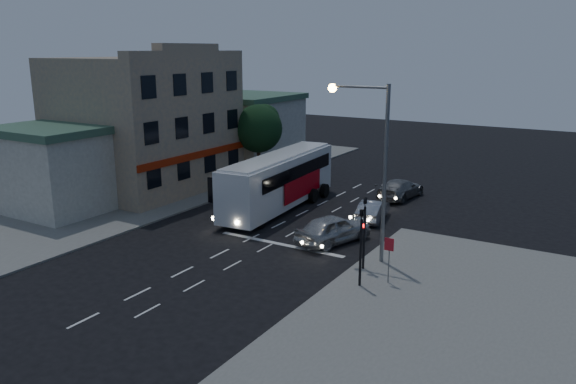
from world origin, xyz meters
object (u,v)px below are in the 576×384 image
Objects in this scene: streetlight at (373,153)px; car_sedan_b at (400,189)px; car_suv at (333,229)px; traffic_signal_main at (364,224)px; street_tree at (258,126)px; car_sedan_a at (373,210)px; tour_bus at (279,180)px; traffic_signal_side at (361,238)px; regulatory_sign at (389,253)px.

car_sedan_b is at bearing 103.37° from streetlight.
car_suv is at bearing 96.02° from car_sedan_b.
car_sedan_b is 14.89m from traffic_signal_main.
street_tree reaches higher than car_suv.
street_tree is at bearing 140.49° from streetlight.
traffic_signal_main reaches higher than car_sedan_a.
tour_bus is 9.59m from street_tree.
traffic_signal_main is at bearing 109.49° from traffic_signal_side.
regulatory_sign is at bearing -41.31° from tour_bus.
tour_bus is at bearing 147.07° from streetlight.
streetlight reaches higher than car_sedan_b.
traffic_signal_main reaches higher than car_suv.
traffic_signal_side is 4.84m from streetlight.
traffic_signal_side is at bearing -44.50° from street_tree.
traffic_signal_side is 1.86× the size of regulatory_sign.
traffic_signal_main is at bearing 100.26° from car_sedan_a.
streetlight is (-1.96, 2.44, 4.14)m from regulatory_sign.
car_sedan_b is 2.25× the size of regulatory_sign.
regulatory_sign is at bearing -51.25° from streetlight.
street_tree is (-16.51, 16.22, 2.08)m from traffic_signal_side.
car_sedan_a is at bearing 116.63° from regulatory_sign.
streetlight is (9.27, -6.00, 3.69)m from tour_bus.
tour_bus is at bearing -47.35° from street_tree.
car_sedan_a is at bearing 109.65° from traffic_signal_main.
car_sedan_a is 0.45× the size of streetlight.
car_sedan_a is 6.18m from car_sedan_b.
regulatory_sign is at bearing -30.84° from traffic_signal_main.
car_suv is at bearing 136.41° from traffic_signal_main.
car_sedan_b is at bearing -95.67° from car_sedan_a.
tour_bus reaches higher than car_sedan_b.
street_tree is at bearing 128.29° from tour_bus.
car_sedan_a is 1.83× the size of regulatory_sign.
regulatory_sign is (1.70, -1.01, -0.82)m from traffic_signal_main.
streetlight reaches higher than tour_bus.
streetlight is (3.09, -12.99, 5.01)m from car_sedan_b.
traffic_signal_main is at bearing 154.82° from car_suv.
car_suv is 1.18× the size of traffic_signal_side.
streetlight reaches higher than car_suv.
car_sedan_a is at bearing 2.75° from tour_bus.
traffic_signal_side is (3.87, -5.00, 1.60)m from car_suv.
tour_bus is 14.05m from regulatory_sign.
streetlight is at bearing 105.70° from traffic_signal_side.
tour_bus reaches higher than regulatory_sign.
car_sedan_b is (-0.40, 6.17, 0.06)m from car_sedan_a.
car_sedan_b is at bearing 103.86° from traffic_signal_side.
car_sedan_b is (6.18, 6.99, -1.33)m from tour_bus.
street_tree reaches higher than car_sedan_a.
car_suv is 0.54× the size of streetlight.
tour_bus is 3.05× the size of traffic_signal_side.
streetlight reaches higher than car_sedan_a.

